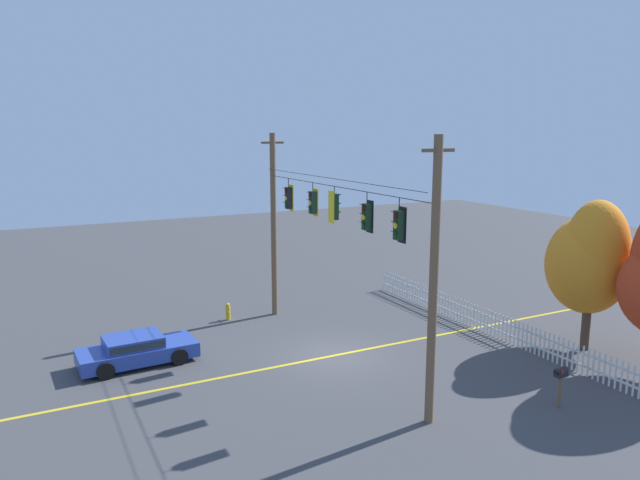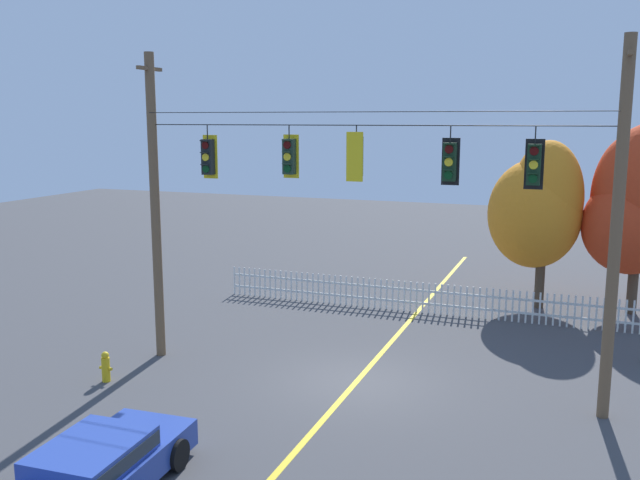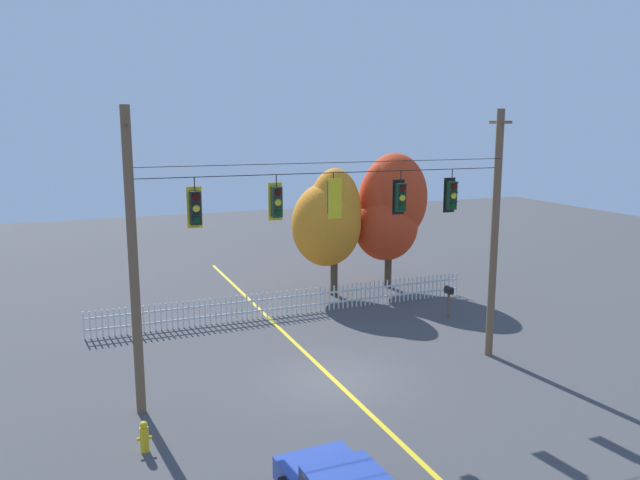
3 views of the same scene
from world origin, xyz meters
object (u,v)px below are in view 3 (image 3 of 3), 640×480
Objects in this scene: traffic_signal_westbound_side at (333,198)px; traffic_signal_northbound_secondary at (277,202)px; traffic_signal_northbound_primary at (195,208)px; autumn_maple_mid at (389,208)px; autumn_maple_near_fence at (330,220)px; traffic_signal_eastbound_side at (400,197)px; fire_hydrant at (144,437)px; roadside_mailbox at (449,292)px; traffic_signal_southbound_primary at (451,195)px.

traffic_signal_northbound_secondary is at bearing 179.40° from traffic_signal_westbound_side.
traffic_signal_northbound_primary is 15.25m from autumn_maple_mid.
traffic_signal_northbound_primary and traffic_signal_westbound_side have the same top height.
traffic_signal_northbound_primary is 1.06× the size of traffic_signal_northbound_secondary.
traffic_signal_northbound_primary is at bearing 179.74° from traffic_signal_westbound_side.
autumn_maple_mid reaches higher than autumn_maple_near_fence.
traffic_signal_northbound_primary reaches higher than autumn_maple_near_fence.
traffic_signal_eastbound_side is at bearing 0.46° from traffic_signal_westbound_side.
roadside_mailbox is (13.46, 6.66, 0.71)m from fire_hydrant.
traffic_signal_northbound_secondary and traffic_signal_southbound_primary have the same top height.
autumn_maple_near_fence is at bearing 122.31° from roadside_mailbox.
fire_hydrant is at bearing -129.81° from traffic_signal_northbound_primary.
autumn_maple_mid is at bearing 3.94° from autumn_maple_near_fence.
traffic_signal_northbound_primary is 1.05× the size of traffic_signal_westbound_side.
autumn_maple_mid is 18.50m from fire_hydrant.
autumn_maple_near_fence is at bearing 49.54° from traffic_signal_northbound_primary.
traffic_signal_westbound_side is (4.25, -0.02, 0.09)m from traffic_signal_northbound_primary.
fire_hydrant is at bearing -153.69° from roadside_mailbox.
traffic_signal_westbound_side is at bearing -0.60° from traffic_signal_northbound_secondary.
traffic_signal_northbound_secondary is 11.18m from roadside_mailbox.
traffic_signal_eastbound_side is at bearing -179.99° from traffic_signal_southbound_primary.
traffic_signal_southbound_primary is 7.09m from roadside_mailbox.
autumn_maple_mid is 4.97× the size of roadside_mailbox.
traffic_signal_westbound_side is at bearing -179.74° from traffic_signal_southbound_primary.
traffic_signal_eastbound_side is at bearing -99.40° from autumn_maple_near_fence.
traffic_signal_northbound_secondary and traffic_signal_westbound_side have the same top height.
traffic_signal_northbound_primary is at bearing 180.00° from traffic_signal_southbound_primary.
traffic_signal_northbound_secondary reaches higher than fire_hydrant.
roadside_mailbox is at bearing -57.69° from autumn_maple_near_fence.
traffic_signal_eastbound_side is 1.94m from traffic_signal_southbound_primary.
autumn_maple_mid reaches higher than roadside_mailbox.
traffic_signal_eastbound_side is at bearing -0.00° from traffic_signal_northbound_secondary.
traffic_signal_southbound_primary is 0.24× the size of autumn_maple_near_fence.
traffic_signal_southbound_primary is (1.94, 0.00, -0.02)m from traffic_signal_eastbound_side.
traffic_signal_westbound_side is at bearing -0.26° from traffic_signal_northbound_primary.
autumn_maple_mid is at bearing 53.57° from traffic_signal_westbound_side.
traffic_signal_southbound_primary is (6.12, 0.00, -0.06)m from traffic_signal_northbound_secondary.
traffic_signal_southbound_primary reaches higher than fire_hydrant.
fire_hydrant is (-10.47, -2.33, -5.46)m from traffic_signal_southbound_primary.
traffic_signal_eastbound_side is 8.11m from roadside_mailbox.
traffic_signal_northbound_secondary is at bearing -132.80° from autumn_maple_mid.
traffic_signal_southbound_primary is 9.85m from autumn_maple_near_fence.
traffic_signal_westbound_side is at bearing 20.46° from fire_hydrant.
roadside_mailbox is (11.52, 4.33, -4.76)m from traffic_signal_northbound_primary.
traffic_signal_eastbound_side is at bearing 15.24° from fire_hydrant.
autumn_maple_mid is 6.24m from roadside_mailbox.
traffic_signal_northbound_primary is 1.03× the size of traffic_signal_eastbound_side.
traffic_signal_southbound_primary is at bearing 0.26° from traffic_signal_westbound_side.
roadside_mailbox is (4.92, 4.33, -4.77)m from traffic_signal_eastbound_side.
traffic_signal_westbound_side is at bearing -126.43° from autumn_maple_mid.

